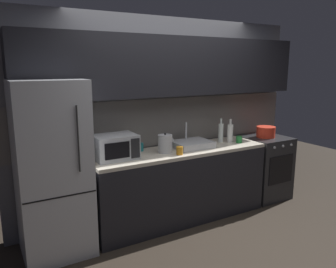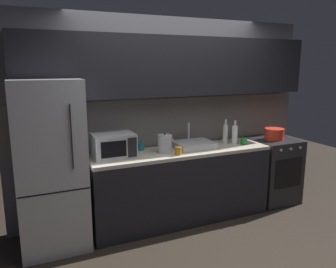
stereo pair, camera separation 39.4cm
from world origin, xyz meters
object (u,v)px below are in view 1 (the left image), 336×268
at_px(wine_bottle_clear, 221,132).
at_px(refrigerator, 52,169).
at_px(wine_bottle_white, 230,133).
at_px(microwave, 115,147).
at_px(mug_teal, 140,147).
at_px(kettle, 165,144).
at_px(mug_amber, 180,151).
at_px(mug_green, 239,139).
at_px(oven_range, 264,167).
at_px(cooking_pot, 266,132).

bearing_deg(wine_bottle_clear, refrigerator, -177.87).
bearing_deg(wine_bottle_white, microwave, 179.46).
bearing_deg(wine_bottle_clear, mug_teal, 174.87).
bearing_deg(refrigerator, mug_teal, 9.86).
bearing_deg(kettle, wine_bottle_clear, 6.55).
xyz_separation_m(refrigerator, mug_amber, (1.38, -0.19, 0.06)).
height_order(microwave, wine_bottle_clear, wine_bottle_clear).
bearing_deg(mug_amber, refrigerator, 172.07).
distance_m(kettle, wine_bottle_clear, 0.92).
xyz_separation_m(wine_bottle_white, mug_green, (0.09, -0.08, -0.08)).
bearing_deg(microwave, kettle, -3.90).
relative_size(oven_range, cooking_pot, 3.38).
xyz_separation_m(oven_range, mug_amber, (-1.59, -0.19, 0.50)).
distance_m(wine_bottle_clear, mug_amber, 0.87).
bearing_deg(cooking_pot, mug_green, -172.56).
xyz_separation_m(microwave, mug_amber, (0.70, -0.21, -0.09)).
height_order(microwave, mug_green, microwave).
bearing_deg(mug_green, mug_teal, 168.97).
distance_m(wine_bottle_clear, wine_bottle_white, 0.12).
distance_m(refrigerator, wine_bottle_white, 2.30).
relative_size(wine_bottle_white, mug_green, 3.49).
bearing_deg(wine_bottle_white, refrigerator, -179.92).
distance_m(oven_range, wine_bottle_white, 0.89).
bearing_deg(mug_green, cooking_pot, 7.44).
xyz_separation_m(oven_range, mug_teal, (-1.91, 0.19, 0.50)).
height_order(mug_teal, mug_amber, mug_teal).
xyz_separation_m(microwave, mug_teal, (0.38, 0.17, -0.09)).
height_order(wine_bottle_white, mug_green, wine_bottle_white).
bearing_deg(wine_bottle_white, cooking_pot, -0.27).
distance_m(oven_range, wine_bottle_clear, 0.97).
bearing_deg(refrigerator, oven_range, -0.02).
relative_size(wine_bottle_clear, cooking_pot, 1.20).
bearing_deg(microwave, oven_range, -0.49).
bearing_deg(mug_amber, oven_range, 6.86).
distance_m(refrigerator, cooking_pot, 2.96).
distance_m(wine_bottle_white, mug_amber, 0.94).
xyz_separation_m(wine_bottle_white, mug_teal, (-1.24, 0.18, -0.08)).
xyz_separation_m(wine_bottle_white, cooking_pot, (0.66, -0.00, -0.05)).
bearing_deg(wine_bottle_clear, wine_bottle_white, -39.76).
height_order(oven_range, wine_bottle_clear, wine_bottle_clear).
relative_size(oven_range, wine_bottle_clear, 2.81).
bearing_deg(mug_teal, kettle, -42.69).
bearing_deg(kettle, microwave, 176.10).
bearing_deg(mug_green, wine_bottle_white, 139.92).
relative_size(kettle, wine_bottle_clear, 0.74).
height_order(refrigerator, kettle, refrigerator).
distance_m(microwave, wine_bottle_white, 1.62).
bearing_deg(cooking_pot, kettle, -179.21).
distance_m(kettle, mug_green, 1.11).
xyz_separation_m(oven_range, wine_bottle_white, (-0.68, 0.00, 0.58)).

